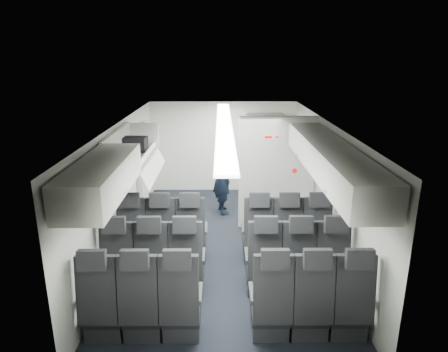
{
  "coord_description": "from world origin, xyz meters",
  "views": [
    {
      "loc": [
        -0.05,
        -6.29,
        3.2
      ],
      "look_at": [
        0.0,
        0.4,
        1.15
      ],
      "focal_mm": 32.0,
      "sensor_mm": 36.0,
      "label": 1
    }
  ],
  "objects_px": {
    "seat_row_mid": "(225,267)",
    "seat_row_rear": "(226,307)",
    "boarding_door": "(143,169)",
    "carry_on_bag": "(135,144)",
    "galley_unit": "(264,155)",
    "seat_row_front": "(224,238)",
    "flight_attendant": "(223,175)"
  },
  "relations": [
    {
      "from": "boarding_door",
      "to": "seat_row_rear",
      "type": "bearing_deg",
      "value": -67.13
    },
    {
      "from": "boarding_door",
      "to": "flight_attendant",
      "type": "bearing_deg",
      "value": 0.45
    },
    {
      "from": "seat_row_rear",
      "to": "flight_attendant",
      "type": "distance_m",
      "value": 3.92
    },
    {
      "from": "seat_row_rear",
      "to": "flight_attendant",
      "type": "relative_size",
      "value": 2.06
    },
    {
      "from": "seat_row_rear",
      "to": "carry_on_bag",
      "type": "height_order",
      "value": "carry_on_bag"
    },
    {
      "from": "galley_unit",
      "to": "boarding_door",
      "type": "relative_size",
      "value": 1.02
    },
    {
      "from": "seat_row_mid",
      "to": "carry_on_bag",
      "type": "height_order",
      "value": "carry_on_bag"
    },
    {
      "from": "seat_row_front",
      "to": "carry_on_bag",
      "type": "distance_m",
      "value": 2.1
    },
    {
      "from": "galley_unit",
      "to": "flight_attendant",
      "type": "height_order",
      "value": "galley_unit"
    },
    {
      "from": "seat_row_rear",
      "to": "boarding_door",
      "type": "bearing_deg",
      "value": 112.87
    },
    {
      "from": "seat_row_front",
      "to": "galley_unit",
      "type": "relative_size",
      "value": 1.75
    },
    {
      "from": "galley_unit",
      "to": "flight_attendant",
      "type": "relative_size",
      "value": 1.18
    },
    {
      "from": "seat_row_mid",
      "to": "flight_attendant",
      "type": "xyz_separation_m",
      "value": [
        -0.01,
        3.0,
        0.4
      ]
    },
    {
      "from": "seat_row_mid",
      "to": "boarding_door",
      "type": "xyz_separation_m",
      "value": [
        -1.64,
        2.99,
        0.55
      ]
    },
    {
      "from": "seat_row_front",
      "to": "galley_unit",
      "type": "height_order",
      "value": "galley_unit"
    },
    {
      "from": "seat_row_front",
      "to": "boarding_door",
      "type": "distance_m",
      "value": 2.71
    },
    {
      "from": "flight_attendant",
      "to": "carry_on_bag",
      "type": "xyz_separation_m",
      "value": [
        -1.43,
        -1.51,
        1.0
      ]
    },
    {
      "from": "seat_row_front",
      "to": "boarding_door",
      "type": "height_order",
      "value": "boarding_door"
    },
    {
      "from": "galley_unit",
      "to": "flight_attendant",
      "type": "distance_m",
      "value": 1.51
    },
    {
      "from": "boarding_door",
      "to": "galley_unit",
      "type": "bearing_deg",
      "value": 24.28
    },
    {
      "from": "seat_row_mid",
      "to": "seat_row_rear",
      "type": "height_order",
      "value": "same"
    },
    {
      "from": "boarding_door",
      "to": "flight_attendant",
      "type": "relative_size",
      "value": 1.15
    },
    {
      "from": "flight_attendant",
      "to": "carry_on_bag",
      "type": "relative_size",
      "value": 4.34
    },
    {
      "from": "seat_row_front",
      "to": "boarding_door",
      "type": "relative_size",
      "value": 1.79
    },
    {
      "from": "carry_on_bag",
      "to": "galley_unit",
      "type": "bearing_deg",
      "value": 53.18
    },
    {
      "from": "seat_row_front",
      "to": "carry_on_bag",
      "type": "xyz_separation_m",
      "value": [
        -1.45,
        0.59,
        1.4
      ]
    },
    {
      "from": "boarding_door",
      "to": "carry_on_bag",
      "type": "xyz_separation_m",
      "value": [
        0.19,
        -1.49,
        0.85
      ]
    },
    {
      "from": "seat_row_front",
      "to": "seat_row_mid",
      "type": "distance_m",
      "value": 0.9
    },
    {
      "from": "seat_row_mid",
      "to": "boarding_door",
      "type": "distance_m",
      "value": 3.45
    },
    {
      "from": "seat_row_front",
      "to": "seat_row_rear",
      "type": "xyz_separation_m",
      "value": [
        0.0,
        -1.8,
        0.0
      ]
    },
    {
      "from": "boarding_door",
      "to": "flight_attendant",
      "type": "xyz_separation_m",
      "value": [
        1.62,
        0.01,
        -0.15
      ]
    },
    {
      "from": "flight_attendant",
      "to": "carry_on_bag",
      "type": "height_order",
      "value": "carry_on_bag"
    }
  ]
}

